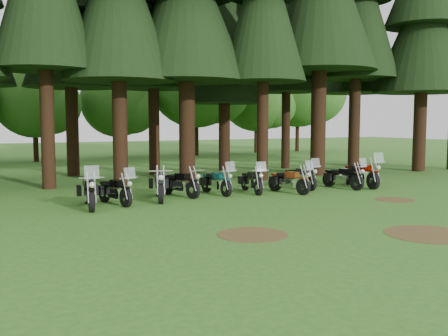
# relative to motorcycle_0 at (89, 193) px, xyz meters

# --- Properties ---
(ground) EXTENTS (120.00, 120.00, 0.00)m
(ground) POSITION_rel_motorcycle_0_xyz_m (5.82, -3.85, -0.50)
(ground) COLOR #2E601F
(ground) RESTS_ON ground
(pine_front_9) EXTENTS (5.44, 5.44, 15.89)m
(pine_front_9) POSITION_rel_motorcycle_0_xyz_m (19.75, 3.98, 9.01)
(pine_front_9) COLOR #311C10
(pine_front_9) RESTS_ON ground
(pine_back_4) EXTENTS (4.94, 4.94, 13.78)m
(pine_back_4) POSITION_rel_motorcycle_0_xyz_m (9.85, 9.40, 7.75)
(pine_back_4) COLOR #311C10
(pine_back_4) RESTS_ON ground
(pine_back_5) EXTENTS (3.94, 3.94, 16.33)m
(pine_back_5) POSITION_rel_motorcycle_0_xyz_m (13.89, 9.01, 9.27)
(pine_back_5) COLOR #311C10
(pine_back_5) RESTS_ON ground
(pine_back_6) EXTENTS (4.59, 4.59, 16.58)m
(pine_back_6) POSITION_rel_motorcycle_0_xyz_m (19.18, 8.94, 9.42)
(pine_back_6) COLOR #311C10
(pine_back_6) RESTS_ON ground
(decid_3) EXTENTS (6.12, 5.95, 7.65)m
(decid_3) POSITION_rel_motorcycle_0_xyz_m (1.10, 21.28, 4.01)
(decid_3) COLOR #311C10
(decid_3) RESTS_ON ground
(decid_4) EXTENTS (5.93, 5.76, 7.41)m
(decid_4) POSITION_rel_motorcycle_0_xyz_m (7.39, 22.48, 3.87)
(decid_4) COLOR #311C10
(decid_4) RESTS_ON ground
(decid_5) EXTENTS (8.45, 8.21, 10.56)m
(decid_5) POSITION_rel_motorcycle_0_xyz_m (14.11, 21.87, 5.73)
(decid_5) COLOR #311C10
(decid_5) RESTS_ON ground
(decid_6) EXTENTS (7.06, 6.86, 8.82)m
(decid_6) POSITION_rel_motorcycle_0_xyz_m (20.67, 23.16, 4.70)
(decid_6) COLOR #311C10
(decid_6) RESTS_ON ground
(decid_7) EXTENTS (8.44, 8.20, 10.55)m
(decid_7) POSITION_rel_motorcycle_0_xyz_m (25.28, 22.98, 5.72)
(decid_7) COLOR #311C10
(decid_7) RESTS_ON ground
(dirt_patch_0) EXTENTS (1.80, 1.80, 0.01)m
(dirt_patch_0) POSITION_rel_motorcycle_0_xyz_m (2.82, -5.85, -0.50)
(dirt_patch_0) COLOR #4C3D1E
(dirt_patch_0) RESTS_ON ground
(dirt_patch_1) EXTENTS (1.40, 1.40, 0.01)m
(dirt_patch_1) POSITION_rel_motorcycle_0_xyz_m (10.32, -3.35, -0.50)
(dirt_patch_1) COLOR #4C3D1E
(dirt_patch_1) RESTS_ON ground
(dirt_patch_2) EXTENTS (2.20, 2.20, 0.01)m
(dirt_patch_2) POSITION_rel_motorcycle_0_xyz_m (6.82, -7.85, -0.50)
(dirt_patch_2) COLOR #4C3D1E
(dirt_patch_2) RESTS_ON ground
(motorcycle_0) EXTENTS (0.60, 2.40, 1.51)m
(motorcycle_0) POSITION_rel_motorcycle_0_xyz_m (0.00, 0.00, 0.00)
(motorcycle_0) COLOR black
(motorcycle_0) RESTS_ON ground
(motorcycle_1) EXTENTS (0.79, 2.14, 1.35)m
(motorcycle_1) POSITION_rel_motorcycle_0_xyz_m (0.94, 0.32, -0.05)
(motorcycle_1) COLOR black
(motorcycle_1) RESTS_ON ground
(motorcycle_2) EXTENTS (0.87, 2.39, 1.00)m
(motorcycle_2) POSITION_rel_motorcycle_0_xyz_m (2.67, 0.61, 0.01)
(motorcycle_2) COLOR black
(motorcycle_2) RESTS_ON ground
(motorcycle_3) EXTENTS (0.81, 2.17, 0.91)m
(motorcycle_3) POSITION_rel_motorcycle_0_xyz_m (3.61, 1.02, -0.04)
(motorcycle_3) COLOR black
(motorcycle_3) RESTS_ON ground
(motorcycle_4) EXTENTS (0.49, 2.17, 1.36)m
(motorcycle_4) POSITION_rel_motorcycle_0_xyz_m (5.11, 0.88, -0.05)
(motorcycle_4) COLOR black
(motorcycle_4) RESTS_ON ground
(motorcycle_5) EXTENTS (0.59, 2.12, 1.33)m
(motorcycle_5) POSITION_rel_motorcycle_0_xyz_m (6.58, 0.64, -0.06)
(motorcycle_5) COLOR black
(motorcycle_5) RESTS_ON ground
(motorcycle_6) EXTENTS (0.77, 2.17, 1.37)m
(motorcycle_6) POSITION_rel_motorcycle_0_xyz_m (7.87, -0.11, -0.04)
(motorcycle_6) COLOR black
(motorcycle_6) RESTS_ON ground
(motorcycle_7) EXTENTS (0.41, 2.18, 1.38)m
(motorcycle_7) POSITION_rel_motorcycle_0_xyz_m (9.01, 0.76, -0.04)
(motorcycle_7) COLOR black
(motorcycle_7) RESTS_ON ground
(motorcycle_8) EXTENTS (0.66, 2.18, 1.37)m
(motorcycle_8) POSITION_rel_motorcycle_0_xyz_m (10.70, -0.02, -0.05)
(motorcycle_8) COLOR black
(motorcycle_8) RESTS_ON ground
(motorcycle_9) EXTENTS (0.61, 2.52, 1.58)m
(motorcycle_9) POSITION_rel_motorcycle_0_xyz_m (11.76, 0.03, 0.02)
(motorcycle_9) COLOR black
(motorcycle_9) RESTS_ON ground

